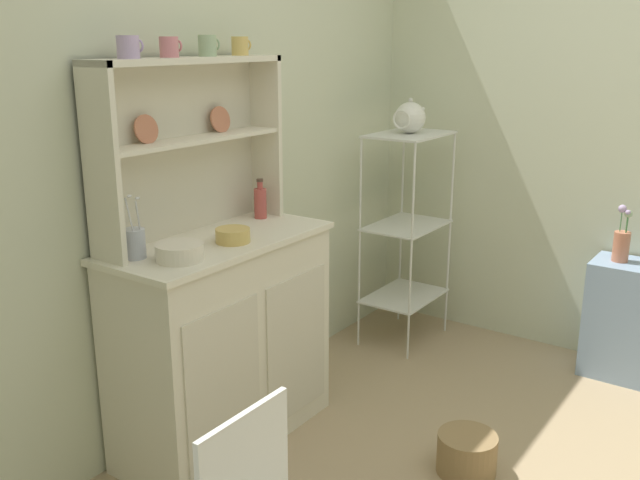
# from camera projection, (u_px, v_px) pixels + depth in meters

# --- Properties ---
(wall_back) EXTENTS (3.84, 0.05, 2.50)m
(wall_back) POSITION_uv_depth(u_px,v_px,m) (199.00, 141.00, 3.00)
(wall_back) COLOR beige
(wall_back) RESTS_ON ground
(hutch_cabinet) EXTENTS (0.98, 0.45, 0.90)m
(hutch_cabinet) POSITION_uv_depth(u_px,v_px,m) (223.00, 339.00, 2.94)
(hutch_cabinet) COLOR silver
(hutch_cabinet) RESTS_ON ground
(hutch_shelf_unit) EXTENTS (0.92, 0.18, 0.71)m
(hutch_shelf_unit) POSITION_uv_depth(u_px,v_px,m) (185.00, 134.00, 2.80)
(hutch_shelf_unit) COLOR beige
(hutch_shelf_unit) RESTS_ON hutch_cabinet
(bakers_rack) EXTENTS (0.49, 0.33, 1.18)m
(bakers_rack) POSITION_uv_depth(u_px,v_px,m) (407.00, 218.00, 3.89)
(bakers_rack) COLOR silver
(bakers_rack) RESTS_ON ground
(side_shelf_blue) EXTENTS (0.28, 0.48, 0.60)m
(side_shelf_blue) POSITION_uv_depth(u_px,v_px,m) (637.00, 322.00, 3.53)
(side_shelf_blue) COLOR #849EBC
(side_shelf_blue) RESTS_ON ground
(floor_basket) EXTENTS (0.24, 0.24, 0.16)m
(floor_basket) POSITION_uv_depth(u_px,v_px,m) (467.00, 453.00, 2.80)
(floor_basket) COLOR #93754C
(floor_basket) RESTS_ON ground
(cup_lilac_0) EXTENTS (0.09, 0.08, 0.08)m
(cup_lilac_0) POSITION_uv_depth(u_px,v_px,m) (128.00, 47.00, 2.46)
(cup_lilac_0) COLOR #B79ECC
(cup_lilac_0) RESTS_ON hutch_shelf_unit
(cup_rose_1) EXTENTS (0.08, 0.07, 0.08)m
(cup_rose_1) POSITION_uv_depth(u_px,v_px,m) (169.00, 47.00, 2.61)
(cup_rose_1) COLOR #D17A84
(cup_rose_1) RESTS_ON hutch_shelf_unit
(cup_sage_2) EXTENTS (0.09, 0.07, 0.08)m
(cup_sage_2) POSITION_uv_depth(u_px,v_px,m) (208.00, 46.00, 2.77)
(cup_sage_2) COLOR #9EB78E
(cup_sage_2) RESTS_ON hutch_shelf_unit
(cup_gold_3) EXTENTS (0.08, 0.07, 0.08)m
(cup_gold_3) POSITION_uv_depth(u_px,v_px,m) (240.00, 46.00, 2.92)
(cup_gold_3) COLOR #DBB760
(cup_gold_3) RESTS_ON hutch_shelf_unit
(bowl_mixing_large) EXTENTS (0.18, 0.18, 0.06)m
(bowl_mixing_large) POSITION_uv_depth(u_px,v_px,m) (180.00, 252.00, 2.55)
(bowl_mixing_large) COLOR silver
(bowl_mixing_large) RESTS_ON hutch_cabinet
(bowl_floral_medium) EXTENTS (0.14, 0.14, 0.06)m
(bowl_floral_medium) POSITION_uv_depth(u_px,v_px,m) (233.00, 235.00, 2.78)
(bowl_floral_medium) COLOR #DBB760
(bowl_floral_medium) RESTS_ON hutch_cabinet
(jam_bottle) EXTENTS (0.06, 0.06, 0.18)m
(jam_bottle) POSITION_uv_depth(u_px,v_px,m) (260.00, 202.00, 3.14)
(jam_bottle) COLOR #B74C47
(jam_bottle) RESTS_ON hutch_cabinet
(utensil_jar) EXTENTS (0.08, 0.08, 0.24)m
(utensil_jar) POSITION_uv_depth(u_px,v_px,m) (135.00, 243.00, 2.57)
(utensil_jar) COLOR #B2B7C6
(utensil_jar) RESTS_ON hutch_cabinet
(porcelain_teapot) EXTENTS (0.26, 0.17, 0.19)m
(porcelain_teapot) POSITION_uv_depth(u_px,v_px,m) (410.00, 118.00, 3.74)
(porcelain_teapot) COLOR white
(porcelain_teapot) RESTS_ON bakers_rack
(flower_vase) EXTENTS (0.08, 0.08, 0.29)m
(flower_vase) POSITION_uv_depth(u_px,v_px,m) (622.00, 242.00, 3.49)
(flower_vase) COLOR #C67556
(flower_vase) RESTS_ON side_shelf_blue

